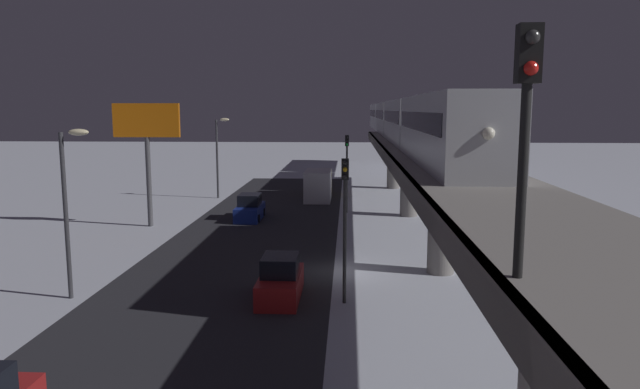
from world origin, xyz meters
The scene contains 13 objects.
ground_plane centered at (0.00, 0.00, 0.00)m, with size 240.00×240.00×0.00m, color silver.
avenue_asphalt centered at (5.82, 0.00, 0.00)m, with size 11.00×82.16×0.01m, color #28282D.
elevated_railway centered at (-5.16, 0.00, 5.03)m, with size 5.00×82.16×5.79m.
subway_train centered at (-5.26, -27.57, 7.57)m, with size 2.94×74.07×3.40m.
rail_signal centered at (-3.18, 20.56, 8.52)m, with size 0.36×0.41×4.00m.
sedan_blue centered at (7.22, -14.35, 0.78)m, with size 1.91×4.43×1.97m.
sedan_red centered at (2.62, 4.53, 0.80)m, with size 1.80×4.21×1.97m.
box_truck centered at (2.42, -25.08, 1.35)m, with size 2.40×7.40×2.80m.
traffic_light_near centered at (-0.28, 5.07, 4.20)m, with size 0.32×0.44×6.40m.
traffic_light_mid centered at (-0.28, -17.58, 4.20)m, with size 0.32×0.44×6.40m.
commercial_billboard centered at (14.04, -11.30, 6.83)m, with size 4.80×0.36×8.90m.
street_lamp_near centered at (11.90, 5.00, 4.81)m, with size 1.35×0.44×7.65m.
street_lamp_far centered at (11.90, -25.00, 4.81)m, with size 1.35×0.44×7.65m.
Camera 1 is at (-0.43, 29.84, 8.50)m, focal length 32.68 mm.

